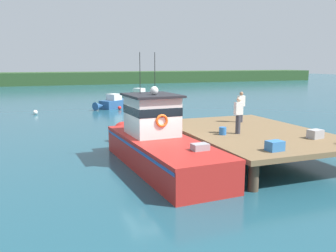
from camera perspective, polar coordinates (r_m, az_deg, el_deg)
name	(u,v)px	position (r m, az deg, el deg)	size (l,w,h in m)	color
ground_plane	(154,166)	(15.54, -2.15, -6.28)	(200.00, 200.00, 0.00)	#1E4C5B
dock	(251,133)	(17.37, 13.00, -1.15)	(6.00, 9.00, 1.20)	#4C3D2D
main_fishing_boat	(157,142)	(15.43, -1.68, -2.54)	(2.94, 9.88, 4.80)	red
crate_stack_near_edge	(315,134)	(16.43, 22.23, -1.18)	(0.60, 0.44, 0.37)	#9E9EA3
crate_single_by_cleat	(275,146)	(13.63, 16.51, -3.02)	(0.60, 0.44, 0.36)	#3370B2
bait_bucket	(223,131)	(16.15, 8.63, -0.77)	(0.32, 0.32, 0.34)	#2866B2
deckhand_by_the_boat	(241,106)	(19.62, 11.46, 3.08)	(0.36, 0.22, 1.63)	#383842
deckhand_further_back	(238,115)	(16.39, 11.04, 1.76)	(0.36, 0.22, 1.63)	#383842
moored_boat_far_left	(137,96)	(42.97, -4.84, 4.77)	(4.80, 4.06, 1.34)	#196B5B
moored_boat_near_channel	(117,103)	(35.57, -8.07, 3.63)	(5.09, 3.83, 1.37)	#285184
mooring_buoy_channel_marker	(120,108)	(34.13, -7.66, 2.87)	(0.34, 0.34, 0.34)	red
mooring_buoy_outer	(35,112)	(32.58, -20.21, 2.05)	(0.39, 0.39, 0.39)	silver
far_shoreline	(56,78)	(76.36, -17.33, 7.19)	(120.00, 8.00, 2.40)	#284723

